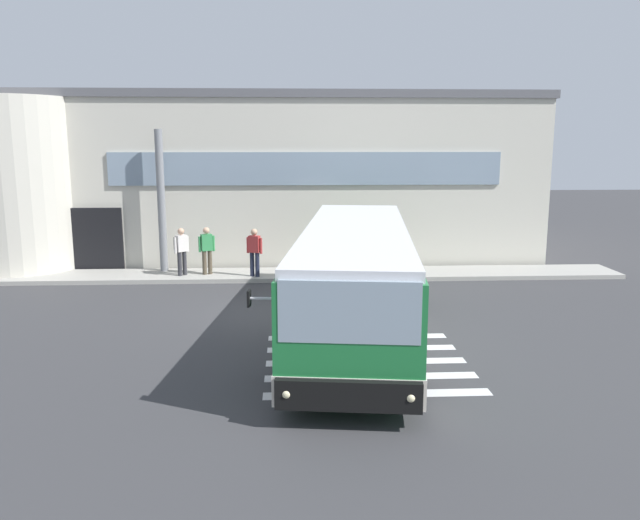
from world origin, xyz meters
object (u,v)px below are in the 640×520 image
at_px(bus_main_foreground, 356,281).
at_px(safety_bollard_yellow, 327,271).
at_px(passenger_near_column, 181,248).
at_px(passenger_by_doorway, 207,248).
at_px(entry_support_column, 161,201).
at_px(passenger_at_curb_edge, 254,250).

bearing_deg(bus_main_foreground, safety_bollard_yellow, 93.78).
bearing_deg(passenger_near_column, passenger_by_doorway, 8.59).
xyz_separation_m(entry_support_column, passenger_at_curb_edge, (3.35, -1.16, -1.60)).
bearing_deg(entry_support_column, safety_bollard_yellow, -17.14).
relative_size(entry_support_column, passenger_by_doorway, 3.02).
relative_size(bus_main_foreground, safety_bollard_yellow, 12.73).
bearing_deg(entry_support_column, passenger_near_column, -47.54).
bearing_deg(passenger_by_doorway, passenger_near_column, -171.41).
height_order(entry_support_column, safety_bollard_yellow, entry_support_column).
relative_size(bus_main_foreground, passenger_at_curb_edge, 6.84).
distance_m(passenger_near_column, safety_bollard_yellow, 5.19).
xyz_separation_m(passenger_near_column, passenger_by_doorway, (0.87, 0.13, -0.03)).
height_order(passenger_at_curb_edge, safety_bollard_yellow, passenger_at_curb_edge).
bearing_deg(passenger_near_column, safety_bollard_yellow, -10.62).
bearing_deg(bus_main_foreground, passenger_near_column, 129.66).
xyz_separation_m(bus_main_foreground, safety_bollard_yellow, (-0.37, 5.60, -0.88)).
relative_size(passenger_at_curb_edge, safety_bollard_yellow, 1.86).
distance_m(bus_main_foreground, passenger_at_curb_edge, 6.86).
distance_m(bus_main_foreground, passenger_by_doorway, 8.09).
distance_m(entry_support_column, passenger_by_doorway, 2.41).
relative_size(passenger_near_column, safety_bollard_yellow, 1.86).
xyz_separation_m(passenger_near_column, passenger_at_curb_edge, (2.57, -0.31, -0.03)).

